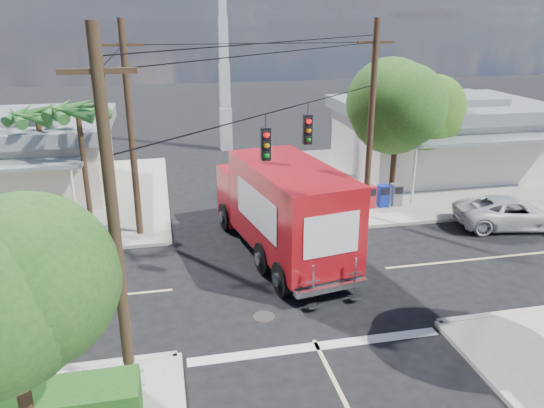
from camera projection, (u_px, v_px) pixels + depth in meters
name	position (u px, v px, depth m)	size (l,w,h in m)	color
ground	(283.00, 279.00, 19.36)	(120.00, 120.00, 0.00)	black
sidewalk_ne	(420.00, 176.00, 31.49)	(14.12, 14.12, 0.14)	#A09B90
sidewalk_nw	(29.00, 201.00, 27.23)	(14.12, 14.12, 0.14)	#A09B90
road_markings	(293.00, 298.00, 18.01)	(32.00, 32.00, 0.01)	beige
building_ne	(440.00, 134.00, 32.05)	(11.80, 10.20, 4.50)	silver
building_nw	(7.00, 154.00, 27.74)	(10.80, 10.20, 4.30)	beige
radio_tower	(224.00, 69.00, 35.98)	(0.80, 0.80, 17.00)	silver
tree_sw_front	(4.00, 294.00, 9.59)	(3.88, 3.78, 6.03)	#422D1C
tree_ne_front	(398.00, 111.00, 25.40)	(4.21, 4.14, 6.66)	#422D1C
tree_ne_back	(425.00, 113.00, 28.13)	(3.77, 3.66, 5.82)	#422D1C
palm_nw_front	(78.00, 113.00, 23.10)	(3.01, 3.08, 5.59)	#422D1C
palm_nw_back	(37.00, 117.00, 24.22)	(3.01, 3.08, 5.19)	#422D1C
utility_poles	(231.00, 146.00, 18.96)	(12.00, 10.68, 9.00)	#473321
picket_fence	(15.00, 394.00, 12.45)	(5.94, 0.06, 1.00)	silver
vending_boxes	(383.00, 196.00, 26.12)	(1.90, 0.50, 1.10)	red
delivery_truck	(282.00, 208.00, 20.68)	(4.18, 9.25, 3.87)	black
parked_car	(513.00, 212.00, 23.88)	(2.32, 5.04, 1.40)	silver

